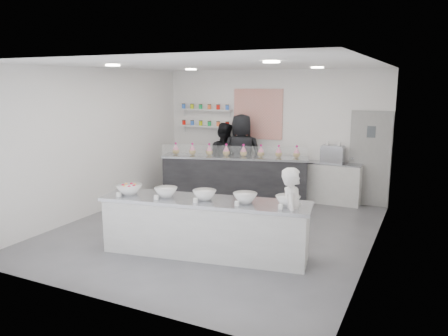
{
  "coord_description": "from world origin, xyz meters",
  "views": [
    {
      "loc": [
        3.52,
        -6.91,
        2.7
      ],
      "look_at": [
        -0.01,
        0.4,
        1.11
      ],
      "focal_mm": 35.0,
      "sensor_mm": 36.0,
      "label": 1
    }
  ],
  "objects_px": {
    "prep_counter": "(205,227)",
    "staff_right": "(241,155)",
    "woman_prep": "(292,217)",
    "espresso_machine": "(333,155)",
    "back_bar": "(235,178)",
    "staff_left": "(224,158)",
    "espresso_ledge": "(332,183)"
  },
  "relations": [
    {
      "from": "back_bar",
      "to": "espresso_machine",
      "type": "relative_size",
      "value": 6.77
    },
    {
      "from": "staff_left",
      "to": "staff_right",
      "type": "distance_m",
      "value": 0.52
    },
    {
      "from": "back_bar",
      "to": "espresso_machine",
      "type": "distance_m",
      "value": 2.28
    },
    {
      "from": "back_bar",
      "to": "woman_prep",
      "type": "relative_size",
      "value": 2.24
    },
    {
      "from": "woman_prep",
      "to": "staff_left",
      "type": "height_order",
      "value": "staff_left"
    },
    {
      "from": "woman_prep",
      "to": "staff_right",
      "type": "height_order",
      "value": "staff_right"
    },
    {
      "from": "staff_left",
      "to": "staff_right",
      "type": "height_order",
      "value": "staff_right"
    },
    {
      "from": "espresso_ledge",
      "to": "staff_right",
      "type": "distance_m",
      "value": 2.21
    },
    {
      "from": "staff_right",
      "to": "espresso_ledge",
      "type": "bearing_deg",
      "value": 164.01
    },
    {
      "from": "espresso_ledge",
      "to": "woman_prep",
      "type": "bearing_deg",
      "value": -86.99
    },
    {
      "from": "back_bar",
      "to": "staff_left",
      "type": "bearing_deg",
      "value": 120.55
    },
    {
      "from": "woman_prep",
      "to": "staff_right",
      "type": "relative_size",
      "value": 0.76
    },
    {
      "from": "espresso_machine",
      "to": "espresso_ledge",
      "type": "bearing_deg",
      "value": 0.0
    },
    {
      "from": "woman_prep",
      "to": "staff_right",
      "type": "bearing_deg",
      "value": 21.37
    },
    {
      "from": "back_bar",
      "to": "staff_right",
      "type": "xyz_separation_m",
      "value": [
        -0.03,
        0.45,
        0.47
      ]
    },
    {
      "from": "prep_counter",
      "to": "staff_right",
      "type": "height_order",
      "value": "staff_right"
    },
    {
      "from": "staff_left",
      "to": "staff_right",
      "type": "relative_size",
      "value": 0.88
    },
    {
      "from": "staff_right",
      "to": "espresso_machine",
      "type": "bearing_deg",
      "value": 164.07
    },
    {
      "from": "prep_counter",
      "to": "staff_right",
      "type": "distance_m",
      "value": 3.82
    },
    {
      "from": "prep_counter",
      "to": "woman_prep",
      "type": "xyz_separation_m",
      "value": [
        1.36,
        0.2,
        0.3
      ]
    },
    {
      "from": "espresso_machine",
      "to": "staff_right",
      "type": "distance_m",
      "value": 2.13
    },
    {
      "from": "espresso_ledge",
      "to": "back_bar",
      "type": "bearing_deg",
      "value": -161.99
    },
    {
      "from": "espresso_ledge",
      "to": "woman_prep",
      "type": "distance_m",
      "value": 3.71
    },
    {
      "from": "espresso_ledge",
      "to": "staff_left",
      "type": "relative_size",
      "value": 0.72
    },
    {
      "from": "back_bar",
      "to": "prep_counter",
      "type": "bearing_deg",
      "value": -89.73
    },
    {
      "from": "espresso_machine",
      "to": "staff_left",
      "type": "xyz_separation_m",
      "value": [
        -2.62,
        -0.18,
        -0.25
      ]
    },
    {
      "from": "prep_counter",
      "to": "back_bar",
      "type": "height_order",
      "value": "back_bar"
    },
    {
      "from": "back_bar",
      "to": "staff_left",
      "type": "relative_size",
      "value": 1.92
    },
    {
      "from": "espresso_ledge",
      "to": "staff_left",
      "type": "height_order",
      "value": "staff_left"
    },
    {
      "from": "back_bar",
      "to": "staff_right",
      "type": "bearing_deg",
      "value": 77.45
    },
    {
      "from": "prep_counter",
      "to": "staff_right",
      "type": "bearing_deg",
      "value": 94.61
    },
    {
      "from": "woman_prep",
      "to": "espresso_machine",
      "type": "bearing_deg",
      "value": -9.28
    }
  ]
}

